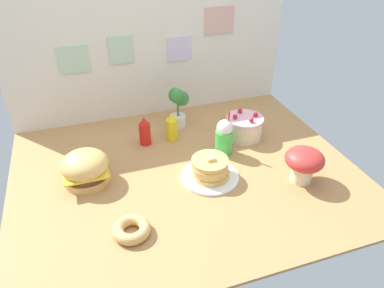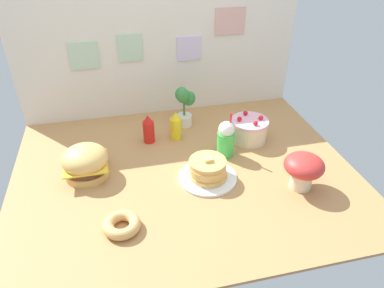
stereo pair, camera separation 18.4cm
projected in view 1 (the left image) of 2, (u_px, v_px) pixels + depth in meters
ground_plane at (186, 173)px, 2.38m from camera, size 2.22×1.78×0.02m
back_wall at (151, 55)px, 2.80m from camera, size 2.22×0.04×0.99m
burger at (85, 168)px, 2.24m from camera, size 0.29×0.29×0.21m
pancake_stack at (210, 170)px, 2.28m from camera, size 0.38×0.38×0.16m
layer_cake at (244, 127)px, 2.69m from camera, size 0.28×0.28×0.20m
ketchup_bottle at (145, 132)px, 2.60m from camera, size 0.08×0.08×0.22m
mustard_bottle at (172, 127)px, 2.65m from camera, size 0.08×0.08×0.22m
cream_soda_cup at (224, 137)px, 2.48m from camera, size 0.12×0.12×0.33m
donut_pink_glaze at (132, 229)px, 1.90m from camera, size 0.21×0.21×0.06m
potted_plant at (178, 105)px, 2.78m from camera, size 0.15×0.14×0.34m
mushroom_stool at (304, 162)px, 2.22m from camera, size 0.24×0.24×0.23m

